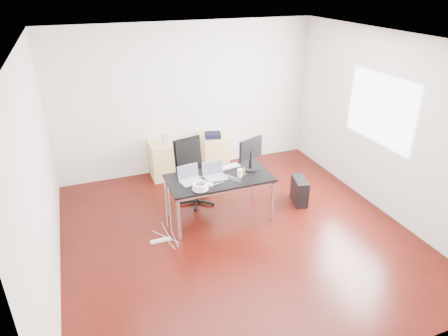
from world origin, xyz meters
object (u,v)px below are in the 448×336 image
object	(u,v)px
filing_cabinet_right	(214,153)
pc_tower	(299,191)
office_chair	(193,169)
desk	(219,180)
filing_cabinet_left	(164,160)

from	to	relation	value
filing_cabinet_right	pc_tower	xyz separation A→B (m)	(0.93, -1.75, -0.13)
office_chair	filing_cabinet_right	distance (m)	1.31
desk	filing_cabinet_left	bearing A→B (deg)	105.84
office_chair	pc_tower	world-z (taller)	office_chair
filing_cabinet_left	pc_tower	world-z (taller)	filing_cabinet_left
office_chair	filing_cabinet_left	size ratio (longest dim) A/B	1.54
filing_cabinet_left	filing_cabinet_right	size ratio (longest dim) A/B	1.00
office_chair	filing_cabinet_right	size ratio (longest dim) A/B	1.54
desk	office_chair	world-z (taller)	office_chair
filing_cabinet_right	pc_tower	bearing A→B (deg)	-62.03
office_chair	pc_tower	size ratio (longest dim) A/B	2.40
office_chair	filing_cabinet_left	world-z (taller)	office_chair
filing_cabinet_right	pc_tower	size ratio (longest dim) A/B	1.56
desk	pc_tower	world-z (taller)	desk
filing_cabinet_left	office_chair	bearing A→B (deg)	-76.11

